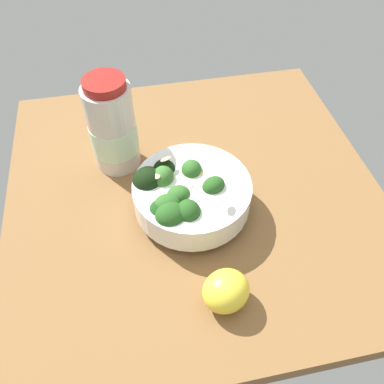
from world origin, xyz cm
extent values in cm
cube|color=brown|center=(0.00, 0.00, -1.51)|extent=(59.03, 59.03, 3.01)
cylinder|color=white|center=(-3.98, 1.17, 0.71)|extent=(9.49, 9.49, 1.42)
cylinder|color=white|center=(-3.98, 1.17, 3.54)|extent=(17.26, 17.26, 4.25)
cylinder|color=silver|center=(-3.98, 1.17, 5.27)|extent=(14.54, 14.54, 0.80)
cylinder|color=#589D47|center=(-1.90, 5.06, 4.27)|extent=(1.92, 1.79, 1.42)
ellipsoid|color=#386B2B|center=(-1.90, 5.06, 5.76)|extent=(4.96, 5.11, 4.52)
cylinder|color=#4A8F3C|center=(-6.87, 5.17, 4.03)|extent=(1.79, 1.75, 1.33)
ellipsoid|color=#2D6023|center=(-6.87, 5.17, 5.70)|extent=(3.57, 4.49, 3.25)
cylinder|color=#3C7A32|center=(-4.90, -1.75, 4.18)|extent=(1.59, 1.78, 1.54)
ellipsoid|color=#23511C|center=(-4.90, -1.75, 5.73)|extent=(4.92, 4.85, 3.57)
cylinder|color=#3C7A32|center=(-8.76, 4.98, 3.65)|extent=(2.05, 1.90, 1.79)
ellipsoid|color=#23511C|center=(-8.76, 4.98, 5.56)|extent=(5.17, 5.71, 4.35)
cylinder|color=#2F662B|center=(-7.35, 6.23, 3.35)|extent=(1.83, 1.66, 1.69)
ellipsoid|color=#194216|center=(-7.35, 6.23, 5.04)|extent=(3.92, 4.04, 4.06)
cylinder|color=#589D47|center=(-0.37, 4.56, 3.73)|extent=(1.77, 1.60, 1.41)
ellipsoid|color=black|center=(-0.37, 4.56, 5.27)|extent=(5.05, 4.80, 3.60)
cylinder|color=#3C7A32|center=(-1.69, 7.26, 3.39)|extent=(2.02, 2.13, 2.02)
ellipsoid|color=black|center=(-1.69, 7.26, 5.42)|extent=(7.04, 6.59, 5.21)
cylinder|color=#3C7A32|center=(-7.26, 5.01, 3.40)|extent=(1.35, 1.15, 1.65)
ellipsoid|color=#386B2B|center=(-7.26, 5.01, 4.90)|extent=(3.53, 3.96, 3.44)
cylinder|color=#589D47|center=(-1.15, 0.65, 3.93)|extent=(1.50, 1.47, 1.46)
ellipsoid|color=#2D6023|center=(-1.15, 0.65, 5.71)|extent=(4.24, 4.76, 4.28)
cylinder|color=#589D47|center=(-8.71, 2.62, 4.02)|extent=(1.52, 1.72, 1.46)
ellipsoid|color=#23511C|center=(-8.71, 2.62, 5.64)|extent=(4.50, 4.15, 4.65)
cylinder|color=#3C7A32|center=(-5.32, 3.36, 3.93)|extent=(1.49, 1.67, 1.40)
ellipsoid|color=#2D6023|center=(-5.32, 3.36, 5.36)|extent=(4.81, 4.42, 3.69)
ellipsoid|color=#DBBC84|center=(-8.74, -2.31, 7.17)|extent=(2.07, 1.74, 0.69)
ellipsoid|color=#DBBC84|center=(-2.23, -0.88, 5.61)|extent=(1.08, 1.87, 0.71)
ellipsoid|color=#DBBC84|center=(0.01, 4.25, 7.52)|extent=(1.76, 2.08, 0.72)
ellipsoid|color=#DBBC84|center=(-4.08, 1.67, 5.67)|extent=(1.92, 1.29, 0.79)
ellipsoid|color=#DBBC84|center=(-2.42, 6.15, 6.85)|extent=(1.99, 1.91, 1.18)
ellipsoid|color=yellow|center=(-19.49, -0.35, 2.60)|extent=(7.49, 7.79, 5.19)
cylinder|color=beige|center=(8.62, 11.32, 7.36)|extent=(7.37, 7.37, 14.73)
cylinder|color=maroon|center=(8.62, 11.32, 15.42)|extent=(6.25, 6.25, 1.39)
cylinder|color=silver|center=(8.62, 11.32, 5.62)|extent=(7.52, 7.52, 5.13)
camera|label=1|loc=(-40.80, 8.59, 47.92)|focal=37.04mm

